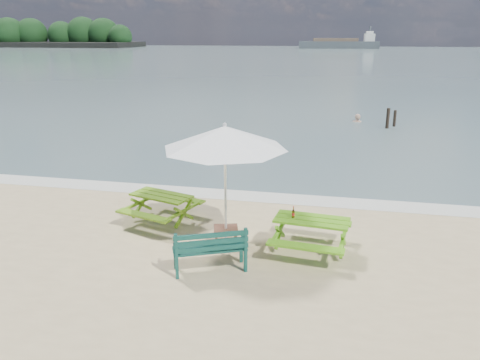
% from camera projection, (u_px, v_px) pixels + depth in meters
% --- Properties ---
extents(sea, '(300.00, 300.00, 0.00)m').
position_uv_depth(sea, '(331.00, 58.00, 88.62)').
color(sea, slate).
rests_on(sea, ground).
extents(foam_strip, '(22.00, 0.90, 0.01)m').
position_uv_depth(foam_strip, '(264.00, 197.00, 13.60)').
color(foam_strip, silver).
rests_on(foam_strip, ground).
extents(island_headland, '(90.00, 22.00, 7.60)m').
position_uv_depth(island_headland, '(10.00, 37.00, 160.54)').
color(island_headland, black).
rests_on(island_headland, ground).
extents(picnic_table_left, '(1.96, 2.07, 0.73)m').
position_uv_depth(picnic_table_left, '(162.00, 209.00, 11.74)').
color(picnic_table_left, '#659B17').
rests_on(picnic_table_left, ground).
extents(picnic_table_right, '(1.76, 1.91, 0.76)m').
position_uv_depth(picnic_table_right, '(311.00, 236.00, 10.15)').
color(picnic_table_right, '#59A018').
rests_on(picnic_table_right, ground).
extents(park_bench, '(1.53, 1.03, 0.90)m').
position_uv_depth(park_bench, '(210.00, 257.00, 9.37)').
color(park_bench, '#0E3C35').
rests_on(park_bench, ground).
extents(side_table, '(0.67, 0.67, 0.35)m').
position_uv_depth(side_table, '(226.00, 235.00, 10.61)').
color(side_table, brown).
rests_on(side_table, ground).
extents(patio_umbrella, '(3.35, 3.35, 2.70)m').
position_uv_depth(patio_umbrella, '(225.00, 137.00, 9.93)').
color(patio_umbrella, silver).
rests_on(patio_umbrella, ground).
extents(beer_bottle, '(0.06, 0.06, 0.25)m').
position_uv_depth(beer_bottle, '(293.00, 214.00, 10.09)').
color(beer_bottle, '#8C5914').
rests_on(beer_bottle, picnic_table_right).
extents(swimmer, '(0.71, 0.53, 1.79)m').
position_uv_depth(swimmer, '(356.00, 130.00, 25.29)').
color(swimmer, tan).
rests_on(swimmer, ground).
extents(mooring_pilings, '(0.56, 0.76, 1.21)m').
position_uv_depth(mooring_pilings, '(390.00, 120.00, 23.49)').
color(mooring_pilings, black).
rests_on(mooring_pilings, ground).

